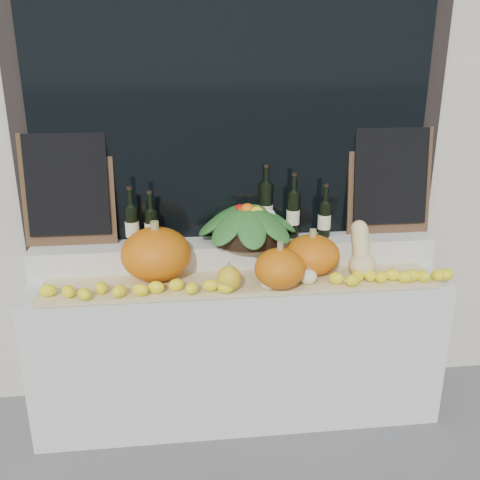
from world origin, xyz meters
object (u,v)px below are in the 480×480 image
at_px(pumpkin_right, 312,255).
at_px(produce_bowl, 248,223).
at_px(wine_bottle_tall, 266,209).
at_px(butternut_squash, 361,254).
at_px(pumpkin_left, 156,254).

distance_m(pumpkin_right, produce_bowl, 0.41).
bearing_deg(wine_bottle_tall, pumpkin_right, -52.41).
bearing_deg(butternut_squash, pumpkin_left, 176.23).
bearing_deg(pumpkin_right, wine_bottle_tall, 127.59).
xyz_separation_m(pumpkin_left, pumpkin_right, (0.85, -0.02, -0.03)).
distance_m(pumpkin_right, wine_bottle_tall, 0.40).
bearing_deg(produce_bowl, butternut_squash, -22.61).
distance_m(pumpkin_left, pumpkin_right, 0.85).
bearing_deg(butternut_squash, wine_bottle_tall, 145.15).
height_order(pumpkin_left, produce_bowl, produce_bowl).
height_order(produce_bowl, wine_bottle_tall, wine_bottle_tall).
xyz_separation_m(produce_bowl, wine_bottle_tall, (0.12, 0.08, 0.05)).
height_order(butternut_squash, produce_bowl, produce_bowl).
relative_size(produce_bowl, wine_bottle_tall, 1.43).
height_order(butternut_squash, wine_bottle_tall, wine_bottle_tall).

